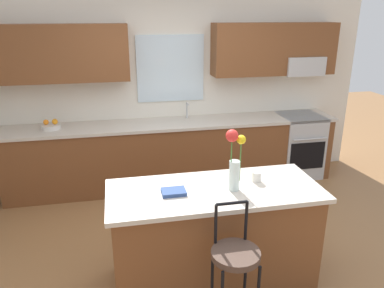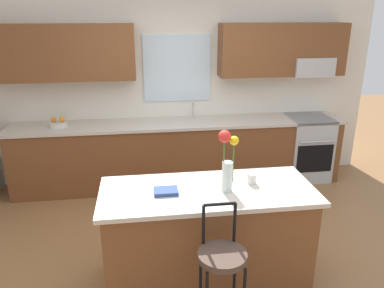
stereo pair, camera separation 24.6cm
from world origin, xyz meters
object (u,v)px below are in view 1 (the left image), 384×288
(flower_vase, at_px, (234,160))
(oven_range, at_px, (298,145))
(cookbook, at_px, (174,192))
(bar_stool_near, at_px, (235,260))
(fruit_bowl_oranges, at_px, (51,126))
(mug_ceramic, at_px, (257,177))
(kitchen_island, at_px, (214,235))

(flower_vase, bearing_deg, oven_range, 51.20)
(flower_vase, relative_size, cookbook, 2.68)
(bar_stool_near, bearing_deg, oven_range, 55.21)
(oven_range, height_order, fruit_bowl_oranges, fruit_bowl_oranges)
(mug_ceramic, bearing_deg, cookbook, -173.49)
(fruit_bowl_oranges, bearing_deg, kitchen_island, -52.36)
(kitchen_island, xyz_separation_m, mug_ceramic, (0.40, 0.07, 0.50))
(mug_ceramic, distance_m, fruit_bowl_oranges, 2.85)
(kitchen_island, bearing_deg, mug_ceramic, 9.77)
(oven_range, height_order, mug_ceramic, mug_ceramic)
(flower_vase, distance_m, cookbook, 0.57)
(oven_range, xyz_separation_m, fruit_bowl_oranges, (-3.45, 0.02, 0.50))
(mug_ceramic, relative_size, fruit_bowl_oranges, 0.37)
(flower_vase, xyz_separation_m, mug_ceramic, (0.25, 0.12, -0.23))
(kitchen_island, distance_m, flower_vase, 0.75)
(cookbook, bearing_deg, oven_range, 43.36)
(oven_range, distance_m, fruit_bowl_oranges, 3.49)
(cookbook, distance_m, fruit_bowl_oranges, 2.45)
(kitchen_island, relative_size, fruit_bowl_oranges, 7.60)
(flower_vase, distance_m, fruit_bowl_oranges, 2.77)
(flower_vase, distance_m, mug_ceramic, 0.36)
(oven_range, bearing_deg, bar_stool_near, -124.79)
(flower_vase, bearing_deg, mug_ceramic, 24.95)
(oven_range, distance_m, mug_ceramic, 2.51)
(bar_stool_near, distance_m, fruit_bowl_oranges, 3.14)
(kitchen_island, distance_m, mug_ceramic, 0.64)
(flower_vase, xyz_separation_m, fruit_bowl_oranges, (-1.76, 2.13, -0.23))
(kitchen_island, relative_size, bar_stool_near, 1.75)
(mug_ceramic, bearing_deg, bar_stool_near, -121.08)
(cookbook, bearing_deg, kitchen_island, 2.82)
(flower_vase, bearing_deg, fruit_bowl_oranges, 129.46)
(oven_range, xyz_separation_m, kitchen_island, (-1.84, -2.06, 0.00))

